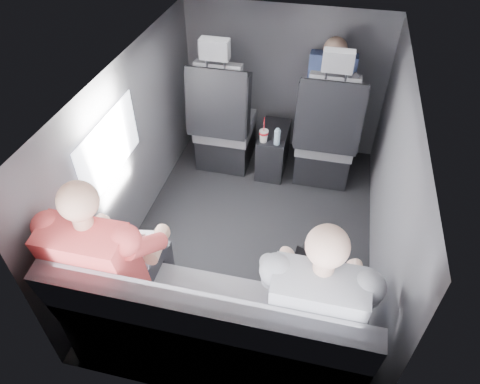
% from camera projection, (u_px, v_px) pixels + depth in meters
% --- Properties ---
extents(floor, '(2.60, 2.60, 0.00)m').
position_uv_depth(floor, '(253.00, 234.00, 3.37)').
color(floor, black).
rests_on(floor, ground).
extents(ceiling, '(2.60, 2.60, 0.00)m').
position_uv_depth(ceiling, '(257.00, 75.00, 2.48)').
color(ceiling, '#B2B2AD').
rests_on(ceiling, panel_back).
extents(panel_left, '(0.02, 2.60, 1.35)m').
position_uv_depth(panel_left, '(132.00, 149.00, 3.08)').
color(panel_left, '#56565B').
rests_on(panel_left, floor).
extents(panel_right, '(0.02, 2.60, 1.35)m').
position_uv_depth(panel_right, '(390.00, 186.00, 2.77)').
color(panel_right, '#56565B').
rests_on(panel_right, floor).
extents(panel_front, '(1.80, 0.02, 1.35)m').
position_uv_depth(panel_front, '(284.00, 81.00, 3.87)').
color(panel_front, '#56565B').
rests_on(panel_front, floor).
extents(panel_back, '(1.80, 0.02, 1.35)m').
position_uv_depth(panel_back, '(198.00, 335.00, 1.97)').
color(panel_back, '#56565B').
rests_on(panel_back, floor).
extents(side_window, '(0.02, 0.75, 0.42)m').
position_uv_depth(side_window, '(110.00, 147.00, 2.71)').
color(side_window, white).
rests_on(side_window, panel_left).
extents(seatbelt, '(0.35, 0.11, 0.59)m').
position_uv_depth(seatbelt, '(331.00, 109.00, 3.25)').
color(seatbelt, black).
rests_on(seatbelt, front_seat_right).
extents(front_seat_left, '(0.52, 0.58, 1.26)m').
position_uv_depth(front_seat_left, '(224.00, 127.00, 3.80)').
color(front_seat_left, black).
rests_on(front_seat_left, floor).
extents(front_seat_right, '(0.52, 0.58, 1.26)m').
position_uv_depth(front_seat_right, '(326.00, 140.00, 3.64)').
color(front_seat_right, black).
rests_on(front_seat_right, floor).
extents(center_console, '(0.24, 0.48, 0.41)m').
position_uv_depth(center_console, '(273.00, 150.00, 3.88)').
color(center_console, black).
rests_on(center_console, floor).
extents(rear_bench, '(1.60, 0.57, 0.92)m').
position_uv_depth(rear_bench, '(215.00, 332.00, 2.39)').
color(rear_bench, '#5B5B60').
rests_on(rear_bench, floor).
extents(soda_cup, '(0.08, 0.08, 0.24)m').
position_uv_depth(soda_cup, '(264.00, 135.00, 3.59)').
color(soda_cup, white).
rests_on(soda_cup, center_console).
extents(water_bottle, '(0.05, 0.05, 0.15)m').
position_uv_depth(water_bottle, '(277.00, 137.00, 3.56)').
color(water_bottle, '#A5C9E0').
rests_on(water_bottle, center_console).
extents(laptop_white, '(0.35, 0.34, 0.24)m').
position_uv_depth(laptop_white, '(128.00, 247.00, 2.43)').
color(laptop_white, white).
rests_on(laptop_white, passenger_rear_left).
extents(laptop_black, '(0.40, 0.42, 0.24)m').
position_uv_depth(laptop_black, '(321.00, 273.00, 2.29)').
color(laptop_black, black).
rests_on(laptop_black, passenger_rear_right).
extents(passenger_rear_left, '(0.54, 0.65, 1.28)m').
position_uv_depth(passenger_rear_left, '(112.00, 261.00, 2.34)').
color(passenger_rear_left, '#2E2D32').
rests_on(passenger_rear_left, rear_bench).
extents(passenger_rear_right, '(0.53, 0.64, 1.26)m').
position_uv_depth(passenger_rear_right, '(315.00, 301.00, 2.15)').
color(passenger_rear_right, navy).
rests_on(passenger_rear_right, rear_bench).
extents(passenger_front_right, '(0.38, 0.38, 0.75)m').
position_uv_depth(passenger_front_right, '(329.00, 89.00, 3.61)').
color(passenger_front_right, navy).
rests_on(passenger_front_right, front_seat_right).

